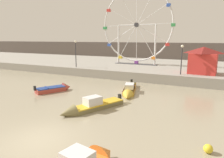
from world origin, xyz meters
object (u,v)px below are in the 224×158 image
Objects in this scene: motorboat_faded_red at (56,89)px; carnival_booth_red_striped at (203,60)px; motorboat_olive_wood at (89,107)px; ferris_wheel_white_frame at (137,26)px; mooring_buoy_orange at (208,149)px; promenade_lamp_far at (76,50)px; promenade_lamp_near at (182,55)px; motorboat_mustard_yellow at (129,90)px.

carnival_booth_red_striped is at bearing -23.45° from motorboat_faded_red.
motorboat_olive_wood is at bearing -91.62° from motorboat_faded_red.
motorboat_olive_wood is 16.28m from carnival_booth_red_striped.
motorboat_olive_wood is 21.28m from ferris_wheel_white_frame.
motorboat_faded_red is at bearing -94.95° from motorboat_olive_wood.
motorboat_olive_wood is 0.44× the size of ferris_wheel_white_frame.
carnival_booth_red_striped reaches higher than mooring_buoy_orange.
promenade_lamp_far is at bearing -133.77° from ferris_wheel_white_frame.
promenade_lamp_far is at bearing 50.74° from motorboat_faded_red.
carnival_booth_red_striped is (7.12, 14.42, 2.58)m from motorboat_olive_wood.
motorboat_faded_red is at bearing -66.56° from promenade_lamp_far.
motorboat_faded_red reaches higher than mooring_buoy_orange.
promenade_lamp_near is (4.87, 12.62, 3.20)m from motorboat_olive_wood.
motorboat_faded_red is 0.31× the size of ferris_wheel_white_frame.
motorboat_olive_wood is 8.69m from mooring_buoy_orange.
carnival_booth_red_striped reaches higher than motorboat_olive_wood.
motorboat_olive_wood is 16.59m from promenade_lamp_far.
carnival_booth_red_striped reaches higher than motorboat_faded_red.
motorboat_mustard_yellow is 1.55× the size of promenade_lamp_far.
mooring_buoy_orange is (1.20, -16.92, -2.66)m from carnival_booth_red_striped.
ferris_wheel_white_frame reaches higher than carnival_booth_red_striped.
motorboat_mustard_yellow is at bearing -42.01° from motorboat_faded_red.
motorboat_olive_wood is 0.90× the size of motorboat_mustard_yellow.
ferris_wheel_white_frame reaches higher than motorboat_faded_red.
promenade_lamp_near is (11.15, 9.15, 3.23)m from motorboat_faded_red.
motorboat_olive_wood is 7.18m from motorboat_faded_red.
promenade_lamp_far is at bearing -116.92° from motorboat_olive_wood.
promenade_lamp_near is at bearing -177.12° from motorboat_olive_wood.
motorboat_olive_wood is 12.35× the size of mooring_buoy_orange.
ferris_wheel_white_frame is 3.42× the size of carnival_booth_red_striped.
motorboat_olive_wood reaches higher than motorboat_faded_red.
mooring_buoy_orange is at bearing -81.87° from carnival_booth_red_striped.
mooring_buoy_orange is (7.46, -8.67, -0.05)m from motorboat_mustard_yellow.
promenade_lamp_near is 7.93× the size of mooring_buoy_orange.
motorboat_olive_wood is 1.52× the size of carnival_booth_red_striped.
promenade_lamp_far is (-10.23, 12.59, 3.45)m from motorboat_olive_wood.
promenade_lamp_far reaches higher than motorboat_mustard_yellow.
motorboat_mustard_yellow reaches higher than mooring_buoy_orange.
ferris_wheel_white_frame reaches higher than motorboat_olive_wood.
carnival_booth_red_striped is at bearing 126.18° from motorboat_mustard_yellow.
motorboat_mustard_yellow is (0.86, 6.17, -0.03)m from motorboat_olive_wood.
mooring_buoy_orange is at bearing -77.15° from promenade_lamp_near.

